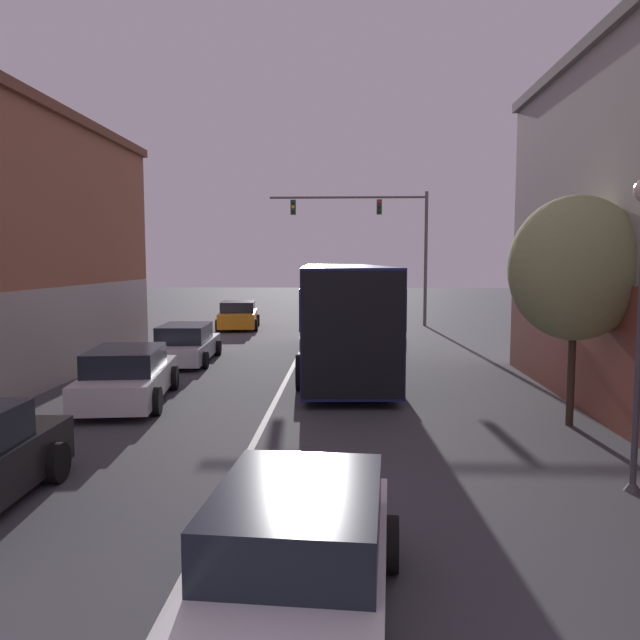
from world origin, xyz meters
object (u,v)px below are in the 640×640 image
Objects in this scene: parked_car_left_far at (128,376)px; street_tree_near at (575,268)px; traffic_signal_gantry at (381,229)px; parked_car_left_near at (186,344)px; hatchback_foreground at (295,566)px; parked_car_left_mid at (238,316)px; bus at (342,310)px.

street_tree_near is at bearing -107.06° from parked_car_left_far.
traffic_signal_gantry reaches higher than parked_car_left_far.
street_tree_near is at bearing -130.37° from parked_car_left_near.
parked_car_left_near is at bearing -120.64° from traffic_signal_gantry.
hatchback_foreground is 27.17m from parked_car_left_mid.
traffic_signal_gantry reaches higher than street_tree_near.
parked_car_left_mid is at bearing 119.33° from street_tree_near.
parked_car_left_mid is 9.02m from traffic_signal_gantry.
traffic_signal_gantry is 20.98m from street_tree_near.
parked_car_left_near is 6.30m from parked_car_left_far.
street_tree_near is at bearing -81.66° from traffic_signal_gantry.
street_tree_near is at bearing -30.39° from hatchback_foreground.
hatchback_foreground is (-0.30, -15.34, -1.26)m from bus.
street_tree_near is at bearing -156.93° from parked_car_left_mid.
bus is 7.99m from parked_car_left_far.
bus reaches higher than parked_car_left_mid.
hatchback_foreground is at bearing -94.64° from traffic_signal_gantry.
hatchback_foreground is 0.96× the size of parked_car_left_near.
hatchback_foreground is at bearing 175.93° from bus.
bus is at bearing 123.91° from street_tree_near.
bus is 15.39m from hatchback_foreground.
parked_car_left_near is 15.45m from traffic_signal_gantry.
parked_car_left_near is at bearing 81.98° from bus.
parked_car_left_near is 0.55× the size of traffic_signal_gantry.
hatchback_foreground is 0.93× the size of parked_car_left_far.
bus is 9.17m from street_tree_near.
street_tree_near reaches higher than parked_car_left_far.
parked_car_left_mid is at bearing -7.08° from parked_car_left_far.
parked_car_left_far is (0.20, -17.13, -0.01)m from parked_car_left_mid.
street_tree_near is (5.05, -7.51, 1.50)m from bus.
parked_car_left_mid is 0.92× the size of street_tree_near.
bus is at bearing -50.35° from parked_car_left_far.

